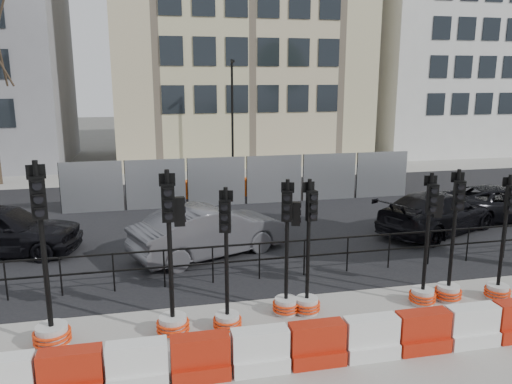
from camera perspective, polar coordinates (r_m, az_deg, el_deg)
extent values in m
plane|color=#51514C|center=(12.31, 7.23, -11.57)|extent=(120.00, 120.00, 0.00)
cube|color=gray|center=(9.86, 13.37, -18.39)|extent=(40.00, 6.00, 0.02)
cube|color=black|center=(18.65, 0.04, -2.87)|extent=(40.00, 14.00, 0.03)
cube|color=gray|center=(27.28, -4.04, 2.14)|extent=(40.00, 4.00, 0.02)
cube|color=#C2AC8E|center=(33.28, -2.30, 19.63)|extent=(15.00, 10.00, 18.00)
cube|color=silver|center=(38.76, 21.11, 16.37)|extent=(12.00, 9.00, 16.00)
cylinder|color=black|center=(13.02, -26.69, -9.12)|extent=(0.04, 0.04, 1.00)
cylinder|color=black|center=(12.76, -21.40, -9.04)|extent=(0.04, 0.04, 1.00)
cylinder|color=black|center=(12.62, -15.96, -8.89)|extent=(0.04, 0.04, 1.00)
cylinder|color=black|center=(12.59, -10.44, -8.64)|extent=(0.04, 0.04, 1.00)
cylinder|color=black|center=(12.67, -4.96, -8.32)|extent=(0.04, 0.04, 1.00)
cylinder|color=black|center=(12.86, 0.40, -7.94)|extent=(0.04, 0.04, 1.00)
cylinder|color=black|center=(13.17, 5.54, -7.50)|extent=(0.04, 0.04, 1.00)
cylinder|color=black|center=(13.57, 10.41, -7.04)|extent=(0.04, 0.04, 1.00)
cylinder|color=black|center=(14.06, 14.95, -6.55)|extent=(0.04, 0.04, 1.00)
cylinder|color=black|center=(14.63, 19.16, -6.07)|extent=(0.04, 0.04, 1.00)
cylinder|color=black|center=(15.28, 23.02, -5.59)|extent=(0.04, 0.04, 1.00)
cylinder|color=black|center=(15.99, 26.55, -5.14)|extent=(0.04, 0.04, 1.00)
cube|color=black|center=(13.01, 5.59, -5.52)|extent=(18.00, 0.04, 0.04)
cube|color=black|center=(13.15, 5.54, -7.30)|extent=(18.00, 0.04, 0.04)
cube|color=#93969B|center=(20.06, -18.24, 0.50)|extent=(2.30, 0.05, 2.00)
cylinder|color=black|center=(20.21, -21.47, 0.34)|extent=(0.05, 0.05, 2.00)
cube|color=#93969B|center=(19.95, -11.37, 0.83)|extent=(2.30, 0.05, 2.00)
cylinder|color=black|center=(19.96, -14.67, 0.68)|extent=(0.05, 0.05, 2.00)
cube|color=#93969B|center=(20.12, -4.53, 1.15)|extent=(2.30, 0.05, 2.00)
cylinder|color=black|center=(20.00, -7.79, 1.00)|extent=(0.05, 0.05, 2.00)
cube|color=#93969B|center=(20.58, 2.10, 1.45)|extent=(2.30, 0.05, 2.00)
cylinder|color=black|center=(20.33, -1.04, 1.31)|extent=(0.05, 0.05, 2.00)
cube|color=#93969B|center=(21.30, 8.37, 1.71)|extent=(2.30, 0.05, 2.00)
cylinder|color=black|center=(20.92, 5.42, 1.59)|extent=(0.05, 0.05, 2.00)
cube|color=#93969B|center=(22.25, 14.17, 1.93)|extent=(2.30, 0.05, 2.00)
cylinder|color=black|center=(21.77, 11.45, 1.83)|extent=(0.05, 0.05, 2.00)
cube|color=#FA4A10|center=(21.54, -12.46, 0.03)|extent=(1.00, 0.40, 0.80)
cube|color=#FA4A10|center=(21.62, -7.15, 0.29)|extent=(1.00, 0.40, 0.80)
cube|color=#FA4A10|center=(21.88, -1.94, 0.53)|extent=(1.00, 0.40, 0.80)
cube|color=#FA4A10|center=(22.32, 3.12, 0.77)|extent=(1.00, 0.40, 0.80)
cube|color=#FA4A10|center=(22.93, 7.94, 0.99)|extent=(1.00, 0.40, 0.80)
cylinder|color=black|center=(25.98, -2.72, 8.28)|extent=(0.12, 0.12, 6.00)
cube|color=black|center=(25.66, -2.69, 14.70)|extent=(0.12, 0.50, 0.12)
cube|color=white|center=(9.27, -27.19, -17.84)|extent=(1.00, 0.35, 0.50)
cube|color=red|center=(9.05, -20.43, -17.95)|extent=(1.00, 0.35, 0.50)
cube|color=white|center=(9.16, -13.31, -19.98)|extent=(1.00, 0.50, 0.30)
cube|color=white|center=(8.95, -13.44, -17.82)|extent=(1.00, 0.35, 0.50)
cube|color=red|center=(9.19, -6.35, -19.59)|extent=(1.00, 0.50, 0.30)
cube|color=red|center=(8.98, -6.41, -17.44)|extent=(1.00, 0.35, 0.50)
cube|color=white|center=(9.33, 0.45, -18.96)|extent=(1.00, 0.50, 0.30)
cube|color=white|center=(9.12, 0.45, -16.82)|extent=(1.00, 0.35, 0.50)
cube|color=red|center=(9.58, 6.90, -18.12)|extent=(1.00, 0.50, 0.30)
cube|color=red|center=(9.38, 6.97, -16.02)|extent=(1.00, 0.35, 0.50)
cube|color=white|center=(9.94, 12.89, -17.14)|extent=(1.00, 0.50, 0.30)
cube|color=white|center=(9.75, 13.01, -15.10)|extent=(1.00, 0.35, 0.50)
cube|color=red|center=(10.40, 18.35, -16.08)|extent=(1.00, 0.50, 0.30)
cube|color=red|center=(10.21, 18.52, -14.11)|extent=(1.00, 0.35, 0.50)
cube|color=white|center=(10.93, 23.26, -15.00)|extent=(1.00, 0.50, 0.30)
cube|color=white|center=(10.76, 23.46, -13.10)|extent=(1.00, 0.35, 0.50)
cylinder|color=silver|center=(10.74, -22.27, -14.99)|extent=(0.60, 0.60, 0.44)
torus|color=red|center=(10.78, -22.23, -15.41)|extent=(0.72, 0.72, 0.06)
torus|color=red|center=(10.74, -22.27, -14.99)|extent=(0.72, 0.72, 0.06)
torus|color=red|center=(10.70, -22.31, -14.57)|extent=(0.72, 0.72, 0.06)
cylinder|color=black|center=(10.07, -23.12, -6.00)|extent=(0.10, 0.10, 3.32)
cube|color=black|center=(9.68, -23.62, -0.64)|extent=(0.29, 0.21, 0.77)
cylinder|color=black|center=(9.65, -23.48, -2.16)|extent=(0.17, 0.09, 0.17)
cylinder|color=black|center=(9.60, -23.61, -0.76)|extent=(0.17, 0.09, 0.17)
cylinder|color=black|center=(9.55, -23.74, 0.66)|extent=(0.17, 0.09, 0.17)
cube|color=black|center=(9.79, -23.87, 2.12)|extent=(0.33, 0.10, 0.27)
cylinder|color=silver|center=(10.53, -9.47, -14.83)|extent=(0.56, 0.56, 0.41)
torus|color=red|center=(10.57, -9.45, -15.22)|extent=(0.67, 0.67, 0.05)
torus|color=red|center=(10.53, -9.47, -14.83)|extent=(0.67, 0.67, 0.05)
torus|color=red|center=(10.49, -9.48, -14.43)|extent=(0.67, 0.67, 0.05)
cylinder|color=black|center=(9.88, -9.82, -6.32)|extent=(0.09, 0.09, 3.09)
cube|color=black|center=(9.49, -10.01, -1.26)|extent=(0.25, 0.15, 0.72)
cylinder|color=black|center=(9.47, -9.95, -2.71)|extent=(0.16, 0.06, 0.15)
cylinder|color=black|center=(9.41, -10.00, -1.38)|extent=(0.16, 0.06, 0.15)
cylinder|color=black|center=(9.36, -10.06, -0.04)|extent=(0.16, 0.06, 0.15)
cube|color=black|center=(9.59, -10.13, 1.39)|extent=(0.31, 0.04, 0.25)
cube|color=black|center=(9.67, -8.76, -2.22)|extent=(0.21, 0.14, 0.57)
cylinder|color=silver|center=(10.60, -3.29, -14.62)|extent=(0.49, 0.49, 0.37)
torus|color=red|center=(10.63, -3.29, -14.97)|extent=(0.59, 0.59, 0.05)
torus|color=red|center=(10.60, -3.29, -14.62)|extent=(0.59, 0.59, 0.05)
torus|color=red|center=(10.56, -3.30, -14.26)|extent=(0.59, 0.59, 0.05)
cylinder|color=black|center=(10.01, -3.40, -7.16)|extent=(0.08, 0.08, 2.74)
cube|color=black|center=(9.65, -3.56, -2.78)|extent=(0.25, 0.19, 0.64)
cylinder|color=black|center=(9.64, -3.61, -4.05)|extent=(0.14, 0.08, 0.14)
cylinder|color=black|center=(9.58, -3.62, -2.90)|extent=(0.14, 0.08, 0.14)
cylinder|color=black|center=(9.53, -3.64, -1.73)|extent=(0.14, 0.08, 0.14)
cube|color=black|center=(9.72, -3.44, -0.44)|extent=(0.27, 0.11, 0.22)
cylinder|color=silver|center=(11.26, 3.44, -12.87)|extent=(0.49, 0.49, 0.37)
torus|color=red|center=(11.29, 3.43, -13.20)|extent=(0.60, 0.60, 0.05)
torus|color=red|center=(11.26, 3.44, -12.87)|extent=(0.60, 0.60, 0.05)
torus|color=red|center=(11.23, 3.44, -12.53)|extent=(0.60, 0.60, 0.05)
cylinder|color=black|center=(10.71, 3.54, -5.78)|extent=(0.08, 0.08, 2.75)
cube|color=black|center=(10.37, 3.57, -1.65)|extent=(0.25, 0.19, 0.64)
cylinder|color=black|center=(10.35, 3.52, -2.83)|extent=(0.14, 0.09, 0.14)
cylinder|color=black|center=(10.30, 3.54, -1.75)|extent=(0.14, 0.09, 0.14)
cylinder|color=black|center=(10.25, 3.55, -0.66)|extent=(0.14, 0.09, 0.14)
cube|color=black|center=(10.44, 3.65, 0.53)|extent=(0.27, 0.12, 0.22)
cube|color=black|center=(10.51, 4.59, -2.50)|extent=(0.21, 0.17, 0.50)
cylinder|color=silver|center=(11.32, 5.82, -12.77)|extent=(0.50, 0.50, 0.37)
torus|color=red|center=(11.35, 5.81, -13.11)|extent=(0.60, 0.60, 0.05)
torus|color=red|center=(11.32, 5.82, -12.77)|extent=(0.60, 0.60, 0.05)
torus|color=red|center=(11.29, 5.83, -12.44)|extent=(0.60, 0.60, 0.05)
cylinder|color=black|center=(10.77, 5.99, -5.71)|extent=(0.08, 0.08, 2.75)
cube|color=black|center=(10.44, 6.38, -1.58)|extent=(0.24, 0.16, 0.64)
cylinder|color=black|center=(10.43, 6.54, -2.75)|extent=(0.14, 0.07, 0.14)
cylinder|color=black|center=(10.38, 6.57, -1.67)|extent=(0.14, 0.07, 0.14)
cylinder|color=black|center=(10.33, 6.60, -0.59)|extent=(0.14, 0.07, 0.14)
cube|color=black|center=(10.50, 6.01, 0.57)|extent=(0.28, 0.07, 0.22)
cylinder|color=silver|center=(12.28, 18.47, -11.27)|extent=(0.50, 0.50, 0.37)
torus|color=red|center=(12.31, 18.45, -11.58)|extent=(0.61, 0.61, 0.05)
torus|color=red|center=(12.28, 18.47, -11.27)|extent=(0.61, 0.61, 0.05)
torus|color=red|center=(12.25, 18.50, -10.95)|extent=(0.61, 0.61, 0.05)
cylinder|color=black|center=(11.77, 18.99, -4.60)|extent=(0.08, 0.08, 2.80)
cube|color=black|center=(11.45, 19.49, -0.75)|extent=(0.24, 0.17, 0.65)
cylinder|color=black|center=(11.43, 19.55, -1.84)|extent=(0.15, 0.07, 0.14)
cylinder|color=black|center=(11.38, 19.62, -0.84)|extent=(0.15, 0.07, 0.14)
cylinder|color=black|center=(11.34, 19.70, 0.17)|extent=(0.15, 0.07, 0.14)
cube|color=black|center=(11.53, 19.32, 1.25)|extent=(0.28, 0.08, 0.22)
cube|color=black|center=(11.66, 20.07, -1.50)|extent=(0.21, 0.15, 0.51)
cylinder|color=silver|center=(12.66, 21.09, -10.71)|extent=(0.51, 0.51, 0.38)
torus|color=red|center=(12.69, 21.06, -11.02)|extent=(0.61, 0.61, 0.05)
torus|color=red|center=(12.66, 21.09, -10.71)|extent=(0.61, 0.61, 0.05)
torus|color=red|center=(12.64, 21.12, -10.39)|extent=(0.61, 0.61, 0.05)
cylinder|color=black|center=(12.16, 21.66, -4.15)|extent=(0.09, 0.09, 2.83)
cube|color=black|center=(11.85, 22.18, -0.37)|extent=(0.25, 0.18, 0.66)
cylinder|color=black|center=(11.83, 22.21, -1.43)|extent=(0.15, 0.08, 0.14)
cylinder|color=black|center=(11.78, 22.30, -0.45)|extent=(0.15, 0.08, 0.14)
cylinder|color=black|center=(11.74, 22.38, 0.54)|extent=(0.15, 0.08, 0.14)
cube|color=black|center=(11.93, 22.06, 1.58)|extent=(0.28, 0.10, 0.23)
cylinder|color=silver|center=(13.19, 25.85, -10.24)|extent=(0.49, 0.49, 0.36)
torus|color=red|center=(13.22, 25.82, -10.53)|extent=(0.59, 0.59, 0.05)
torus|color=red|center=(13.19, 25.85, -10.24)|extent=(0.59, 0.59, 0.05)
torus|color=red|center=(13.16, 25.88, -9.95)|extent=(0.59, 0.59, 0.05)
cylinder|color=black|center=(12.73, 26.48, -4.21)|extent=(0.08, 0.08, 2.72)
cube|color=black|center=(12.44, 27.08, -0.75)|extent=(0.24, 0.17, 0.63)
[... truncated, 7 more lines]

